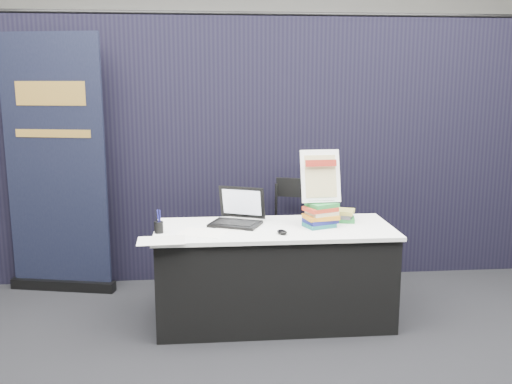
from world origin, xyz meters
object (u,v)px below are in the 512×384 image
object	(u,v)px
book_stack_tall	(320,215)
stacking_chair	(302,231)
laptop	(235,216)
book_stack_short	(339,215)
display_table	(274,274)
pullup_banner	(57,180)
info_sign	(320,177)

from	to	relation	value
book_stack_tall	stacking_chair	world-z (taller)	stacking_chair
laptop	book_stack_short	size ratio (longest dim) A/B	1.75
laptop	stacking_chair	world-z (taller)	laptop
display_table	laptop	distance (m)	0.54
display_table	book_stack_tall	distance (m)	0.58
display_table	book_stack_tall	world-z (taller)	book_stack_tall
laptop	stacking_chair	distance (m)	0.82
laptop	pullup_banner	bearing A→B (deg)	177.99
book_stack_tall	info_sign	xyz separation A→B (m)	(0.00, 0.03, 0.29)
laptop	pullup_banner	distance (m)	1.67
info_sign	pullup_banner	distance (m)	2.30
laptop	book_stack_short	world-z (taller)	laptop
book_stack_short	stacking_chair	xyz separation A→B (m)	(-0.21, 0.46, -0.25)
display_table	laptop	size ratio (longest dim) A/B	4.08
laptop	book_stack_tall	size ratio (longest dim) A/B	1.65
display_table	book_stack_tall	xyz separation A→B (m)	(0.35, -0.01, 0.47)
laptop	book_stack_short	bearing A→B (deg)	23.86
info_sign	stacking_chair	distance (m)	0.82
book_stack_tall	book_stack_short	xyz separation A→B (m)	(0.18, 0.15, -0.05)
book_stack_short	info_sign	bearing A→B (deg)	-146.45
display_table	stacking_chair	world-z (taller)	stacking_chair
book_stack_tall	pullup_banner	xyz separation A→B (m)	(-2.15, 0.85, 0.15)
book_stack_tall	book_stack_short	world-z (taller)	book_stack_tall
laptop	info_sign	bearing A→B (deg)	13.28
display_table	book_stack_tall	bearing A→B (deg)	-1.54
book_stack_short	pullup_banner	distance (m)	2.44
display_table	info_sign	distance (m)	0.83
book_stack_tall	stacking_chair	xyz separation A→B (m)	(-0.03, 0.61, -0.29)
book_stack_tall	book_stack_short	distance (m)	0.24
laptop	stacking_chair	size ratio (longest dim) A/B	0.45
book_stack_tall	pullup_banner	world-z (taller)	pullup_banner
stacking_chair	pullup_banner	bearing A→B (deg)	-166.63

